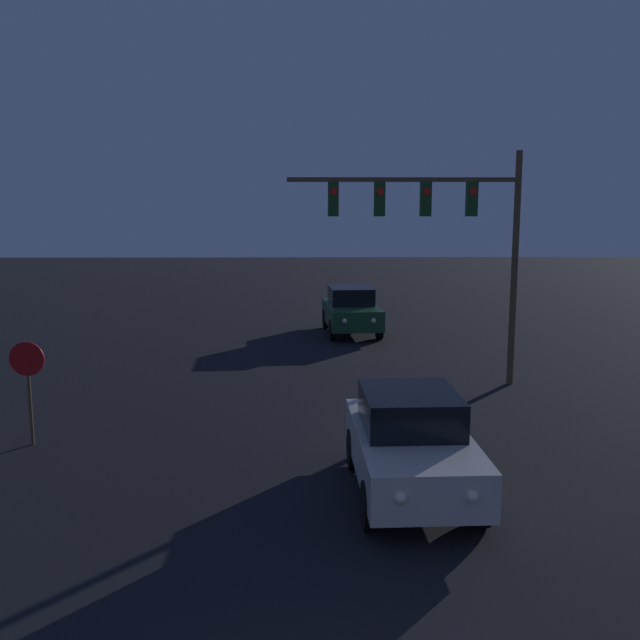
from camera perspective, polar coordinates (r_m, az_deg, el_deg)
The scene contains 4 objects.
car_near at distance 12.47m, azimuth 7.28°, elevation -9.76°, with size 2.04×4.25×1.77m.
car_far at distance 27.22m, azimuth 2.52°, elevation 0.80°, with size 2.17×4.29×1.77m.
traffic_signal_mast at distance 19.44m, azimuth 9.80°, elevation 7.76°, with size 6.22×0.30×6.32m.
stop_sign at distance 15.75m, azimuth -22.33°, elevation -3.97°, with size 0.71×0.07×2.18m.
Camera 1 is at (-0.26, -4.94, 4.98)m, focal length 40.00 mm.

